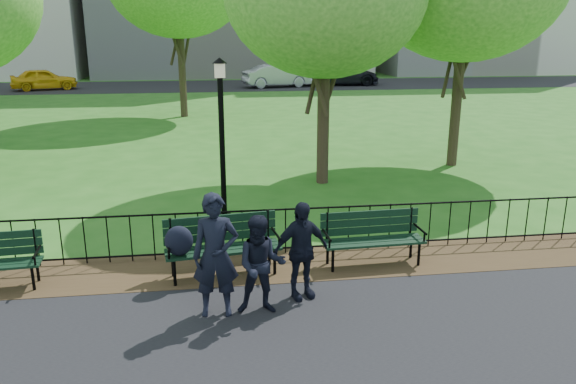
{
  "coord_description": "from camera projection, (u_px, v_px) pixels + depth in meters",
  "views": [
    {
      "loc": [
        -0.29,
        -7.72,
        4.06
      ],
      "look_at": [
        0.98,
        1.5,
        1.36
      ],
      "focal_mm": 35.0,
      "sensor_mm": 36.0,
      "label": 1
    }
  ],
  "objects": [
    {
      "name": "park_bench_main",
      "position": [
        203.0,
        240.0,
        9.34
      ],
      "size": [
        2.0,
        0.85,
        1.1
      ],
      "rotation": [
        0.0,
        0.0,
        0.13
      ],
      "color": "black",
      "rests_on": "ground"
    },
    {
      "name": "sedan_silver",
      "position": [
        277.0,
        76.0,
        40.51
      ],
      "size": [
        5.15,
        2.75,
        1.61
      ],
      "primitive_type": "imported",
      "rotation": [
        0.0,
        0.0,
        1.79
      ],
      "color": "#A3A6AB",
      "rests_on": "far_street"
    },
    {
      "name": "dirt_strip",
      "position": [
        233.0,
        267.0,
        9.94
      ],
      "size": [
        60.0,
        1.6,
        0.01
      ],
      "primitive_type": "cube",
      "color": "#372916",
      "rests_on": "ground"
    },
    {
      "name": "park_bench_right_a",
      "position": [
        372.0,
        232.0,
        9.97
      ],
      "size": [
        1.84,
        0.64,
        1.03
      ],
      "rotation": [
        0.0,
        0.0,
        0.05
      ],
      "color": "black",
      "rests_on": "ground"
    },
    {
      "name": "person_right",
      "position": [
        301.0,
        250.0,
        8.63
      ],
      "size": [
        0.98,
        0.63,
        1.56
      ],
      "primitive_type": "imported",
      "rotation": [
        0.0,
        0.0,
        0.31
      ],
      "color": "black",
      "rests_on": "asphalt_path"
    },
    {
      "name": "iron_fence",
      "position": [
        232.0,
        231.0,
        10.28
      ],
      "size": [
        24.06,
        0.06,
        1.0
      ],
      "color": "black",
      "rests_on": "ground"
    },
    {
      "name": "person_mid",
      "position": [
        261.0,
        265.0,
        8.16
      ],
      "size": [
        0.76,
        0.44,
        1.5
      ],
      "primitive_type": "imported",
      "rotation": [
        0.0,
        0.0,
        -0.09
      ],
      "color": "black",
      "rests_on": "asphalt_path"
    },
    {
      "name": "person_left",
      "position": [
        216.0,
        256.0,
        8.06
      ],
      "size": [
        0.69,
        0.47,
        1.84
      ],
      "primitive_type": "imported",
      "rotation": [
        0.0,
        0.0,
        -0.04
      ],
      "color": "black",
      "rests_on": "asphalt_path"
    },
    {
      "name": "taxi",
      "position": [
        44.0,
        79.0,
        38.71
      ],
      "size": [
        4.63,
        2.92,
        1.47
      ],
      "primitive_type": "imported",
      "rotation": [
        0.0,
        0.0,
        1.87
      ],
      "color": "yellow",
      "rests_on": "far_street"
    },
    {
      "name": "sedan_dark",
      "position": [
        340.0,
        74.0,
        41.99
      ],
      "size": [
        5.82,
        2.51,
        1.67
      ],
      "primitive_type": "imported",
      "rotation": [
        0.0,
        0.0,
        1.54
      ],
      "color": "black",
      "rests_on": "far_street"
    },
    {
      "name": "lamppost",
      "position": [
        222.0,
        135.0,
        11.88
      ],
      "size": [
        0.32,
        0.32,
        3.51
      ],
      "color": "black",
      "rests_on": "ground"
    },
    {
      "name": "ground",
      "position": [
        238.0,
        307.0,
        8.52
      ],
      "size": [
        120.0,
        120.0,
        0.0
      ],
      "primitive_type": "plane",
      "color": "#256019"
    },
    {
      "name": "far_street",
      "position": [
        214.0,
        86.0,
        41.81
      ],
      "size": [
        70.0,
        9.0,
        0.01
      ],
      "primitive_type": "cube",
      "color": "black",
      "rests_on": "ground"
    }
  ]
}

